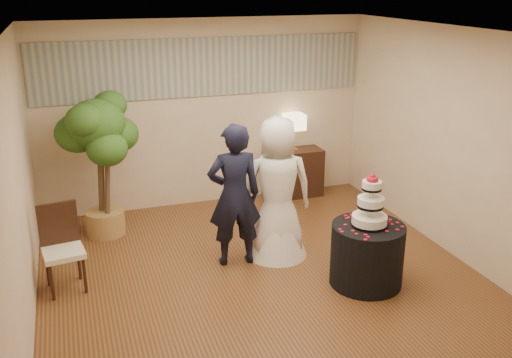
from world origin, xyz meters
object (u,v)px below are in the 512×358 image
object	(u,v)px
side_chair	(63,250)
table_lamp	(294,132)
bride	(277,188)
console	(293,173)
ficus_tree	(100,165)
cake_table	(367,255)
groom	(234,195)
wedding_cake	(371,200)

from	to	relation	value
side_chair	table_lamp	bearing A→B (deg)	20.98
bride	console	size ratio (longest dim) A/B	1.94
side_chair	ficus_tree	bearing A→B (deg)	61.06
cake_table	console	bearing A→B (deg)	84.69
groom	wedding_cake	xyz separation A→B (m)	(1.27, -0.98, 0.14)
wedding_cake	ficus_tree	world-z (taller)	ficus_tree
cake_table	table_lamp	size ratio (longest dim) A/B	1.42
console	ficus_tree	distance (m)	3.09
bride	cake_table	xyz separation A→B (m)	(0.71, -1.02, -0.53)
groom	console	bearing A→B (deg)	-124.46
cake_table	console	world-z (taller)	console
cake_table	table_lamp	distance (m)	2.98
bride	side_chair	xyz separation A→B (m)	(-2.55, -0.07, -0.40)
bride	side_chair	world-z (taller)	bride
table_lamp	ficus_tree	distance (m)	3.03
console	side_chair	xyz separation A→B (m)	(-3.53, -1.94, 0.11)
groom	bride	bearing A→B (deg)	-171.41
groom	table_lamp	bearing A→B (deg)	-124.46
cake_table	ficus_tree	size ratio (longest dim) A/B	0.42
wedding_cake	ficus_tree	xyz separation A→B (m)	(-2.72, 2.35, -0.04)
cake_table	table_lamp	bearing A→B (deg)	84.69
groom	console	xyz separation A→B (m)	(1.54, 1.91, -0.50)
groom	side_chair	size ratio (longest dim) A/B	1.79
console	side_chair	bearing A→B (deg)	-151.15
console	side_chair	distance (m)	4.02
groom	table_lamp	world-z (taller)	groom
cake_table	side_chair	distance (m)	3.39
cake_table	wedding_cake	size ratio (longest dim) A/B	1.35
cake_table	side_chair	size ratio (longest dim) A/B	0.84
bride	side_chair	size ratio (longest dim) A/B	1.82
console	table_lamp	xyz separation A→B (m)	(0.00, 0.00, 0.67)
groom	ficus_tree	bearing A→B (deg)	-39.03
groom	ficus_tree	world-z (taller)	ficus_tree
table_lamp	console	bearing A→B (deg)	0.00
bride	cake_table	distance (m)	1.35
side_chair	cake_table	bearing A→B (deg)	-24.01
cake_table	ficus_tree	xyz separation A→B (m)	(-2.72, 2.35, 0.63)
bride	ficus_tree	distance (m)	2.41
cake_table	wedding_cake	distance (m)	0.67
groom	table_lamp	xyz separation A→B (m)	(1.54, 1.91, 0.17)
console	wedding_cake	bearing A→B (deg)	-95.25
console	ficus_tree	world-z (taller)	ficus_tree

